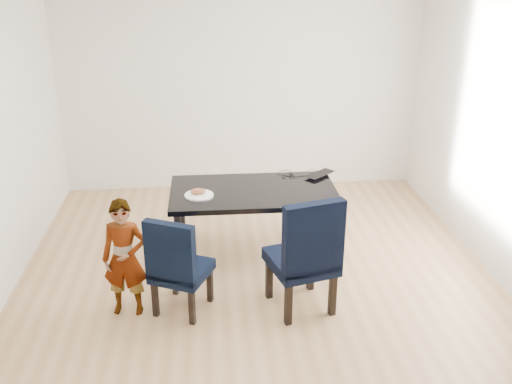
{
  "coord_description": "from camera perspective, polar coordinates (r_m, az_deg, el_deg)",
  "views": [
    {
      "loc": [
        -0.41,
        -4.57,
        2.85
      ],
      "look_at": [
        0.0,
        0.2,
        0.85
      ],
      "focal_mm": 40.0,
      "sensor_mm": 36.0,
      "label": 1
    }
  ],
  "objects": [
    {
      "name": "floor",
      "position": [
        5.4,
        0.19,
        -9.22
      ],
      "size": [
        4.5,
        5.0,
        0.01
      ],
      "primitive_type": "cube",
      "color": "tan",
      "rests_on": "ground"
    },
    {
      "name": "wall_back",
      "position": [
        7.24,
        -1.6,
        10.7
      ],
      "size": [
        4.5,
        0.01,
        2.7
      ],
      "primitive_type": "cube",
      "color": "white",
      "rests_on": "ground"
    },
    {
      "name": "wall_front",
      "position": [
        2.58,
        5.32,
        -12.87
      ],
      "size": [
        4.5,
        0.01,
        2.7
      ],
      "primitive_type": "cube",
      "color": "silver",
      "rests_on": "ground"
    },
    {
      "name": "dining_table",
      "position": [
        5.66,
        -0.26,
        -3.28
      ],
      "size": [
        1.6,
        0.9,
        0.75
      ],
      "primitive_type": "cube",
      "color": "black",
      "rests_on": "floor"
    },
    {
      "name": "chair_left",
      "position": [
        4.87,
        -7.46,
        -7.02
      ],
      "size": [
        0.58,
        0.59,
        0.9
      ],
      "primitive_type": "cube",
      "rotation": [
        0.0,
        0.0,
        -0.43
      ],
      "color": "black",
      "rests_on": "floor"
    },
    {
      "name": "chair_right",
      "position": [
        4.84,
        4.55,
        -5.95
      ],
      "size": [
        0.64,
        0.65,
        1.07
      ],
      "primitive_type": "cube",
      "rotation": [
        0.0,
        0.0,
        0.27
      ],
      "color": "black",
      "rests_on": "floor"
    },
    {
      "name": "child",
      "position": [
        4.89,
        -12.99,
        -6.47
      ],
      "size": [
        0.4,
        0.29,
        1.03
      ],
      "primitive_type": "imported",
      "rotation": [
        0.0,
        0.0,
        -0.11
      ],
      "color": "#E75A13",
      "rests_on": "floor"
    },
    {
      "name": "plate",
      "position": [
        5.38,
        -5.72,
        -0.31
      ],
      "size": [
        0.28,
        0.28,
        0.02
      ],
      "primitive_type": "cylinder",
      "rotation": [
        0.0,
        0.0,
        0.03
      ],
      "color": "white",
      "rests_on": "dining_table"
    },
    {
      "name": "sandwich",
      "position": [
        5.38,
        -5.82,
        0.07
      ],
      "size": [
        0.16,
        0.1,
        0.06
      ],
      "primitive_type": "ellipsoid",
      "rotation": [
        0.0,
        0.0,
        -0.2
      ],
      "color": "#9B5A37",
      "rests_on": "plate"
    },
    {
      "name": "laptop",
      "position": [
        5.91,
        6.04,
        1.86
      ],
      "size": [
        0.41,
        0.39,
        0.03
      ],
      "primitive_type": "imported",
      "rotation": [
        0.0,
        0.0,
        3.85
      ],
      "color": "black",
      "rests_on": "dining_table"
    },
    {
      "name": "cable_tangle",
      "position": [
        5.82,
        3.26,
        1.53
      ],
      "size": [
        0.14,
        0.14,
        0.01
      ],
      "primitive_type": "torus",
      "rotation": [
        0.0,
        0.0,
        -0.1
      ],
      "color": "black",
      "rests_on": "dining_table"
    }
  ]
}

